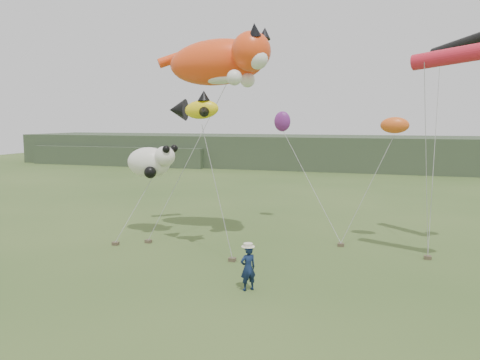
# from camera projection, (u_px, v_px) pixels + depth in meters

# --- Properties ---
(ground) EXTENTS (120.00, 120.00, 0.00)m
(ground) POSITION_uv_depth(u_px,v_px,m) (253.00, 292.00, 16.45)
(ground) COLOR #385123
(ground) RESTS_ON ground
(headland) EXTENTS (90.00, 13.00, 4.00)m
(headland) POSITION_uv_depth(u_px,v_px,m) (325.00, 153.00, 59.42)
(headland) COLOR #2D3D28
(headland) RESTS_ON ground
(festival_attendant) EXTENTS (0.70, 0.69, 1.63)m
(festival_attendant) POSITION_uv_depth(u_px,v_px,m) (248.00, 268.00, 16.57)
(festival_attendant) COLOR #111F41
(festival_attendant) RESTS_ON ground
(sandbag_anchors) EXTENTS (14.59, 4.08, 0.15)m
(sandbag_anchors) POSITION_uv_depth(u_px,v_px,m) (249.00, 249.00, 21.73)
(sandbag_anchors) COLOR brown
(sandbag_anchors) RESTS_ON ground
(cat_kite) EXTENTS (6.69, 3.57, 2.85)m
(cat_kite) POSITION_uv_depth(u_px,v_px,m) (224.00, 61.00, 23.22)
(cat_kite) COLOR #FF4716
(cat_kite) RESTS_ON ground
(fish_kite) EXTENTS (2.62, 1.74, 1.33)m
(fish_kite) POSITION_uv_depth(u_px,v_px,m) (193.00, 109.00, 21.10)
(fish_kite) COLOR yellow
(fish_kite) RESTS_ON ground
(tube_kites) EXTENTS (4.37, 5.81, 1.98)m
(tube_kites) POSITION_uv_depth(u_px,v_px,m) (470.00, 48.00, 19.56)
(tube_kites) COLOR black
(tube_kites) RESTS_ON ground
(panda_kite) EXTENTS (2.81, 1.82, 1.75)m
(panda_kite) POSITION_uv_depth(u_px,v_px,m) (151.00, 162.00, 24.57)
(panda_kite) COLOR white
(panda_kite) RESTS_ON ground
(misc_kites) EXTENTS (7.37, 3.96, 1.18)m
(misc_kites) POSITION_uv_depth(u_px,v_px,m) (336.00, 123.00, 24.73)
(misc_kites) COLOR orange
(misc_kites) RESTS_ON ground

